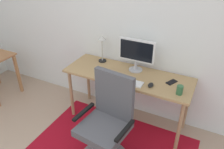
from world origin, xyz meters
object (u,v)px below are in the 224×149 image
object	(u,v)px
desk	(128,80)
keyboard	(125,81)
monitor	(137,52)
office_chair	(107,130)
computer_mouse	(151,85)
cell_phone	(172,82)
desk_lamp	(102,43)
coffee_cup	(180,90)

from	to	relation	value
desk	keyboard	bearing A→B (deg)	-76.21
monitor	keyboard	distance (m)	0.41
monitor	office_chair	distance (m)	1.02
desk	computer_mouse	world-z (taller)	computer_mouse
cell_phone	keyboard	bearing A→B (deg)	-129.27
desk_lamp	monitor	bearing A→B (deg)	-3.69
keyboard	desk_lamp	xyz separation A→B (m)	(-0.51, 0.36, 0.27)
monitor	desk_lamp	distance (m)	0.51
computer_mouse	coffee_cup	distance (m)	0.33
coffee_cup	cell_phone	size ratio (longest dim) A/B	0.76
office_chair	cell_phone	bearing A→B (deg)	63.49
cell_phone	office_chair	xyz separation A→B (m)	(-0.49, -0.75, -0.33)
desk	office_chair	world-z (taller)	office_chair
cell_phone	office_chair	distance (m)	0.95
keyboard	monitor	bearing A→B (deg)	89.39
desk	desk_lamp	size ratio (longest dim) A/B	4.25
monitor	office_chair	bearing A→B (deg)	-89.22
office_chair	monitor	bearing A→B (deg)	97.20
desk_lamp	office_chair	xyz separation A→B (m)	(0.52, -0.87, -0.60)
computer_mouse	coffee_cup	xyz separation A→B (m)	(0.33, -0.01, 0.04)
keyboard	coffee_cup	size ratio (longest dim) A/B	4.05
desk	coffee_cup	world-z (taller)	coffee_cup
monitor	cell_phone	distance (m)	0.56
desk	coffee_cup	size ratio (longest dim) A/B	15.37
monitor	cell_phone	size ratio (longest dim) A/B	3.33
desk	cell_phone	world-z (taller)	cell_phone
desk	computer_mouse	distance (m)	0.38
computer_mouse	desk_lamp	size ratio (longest dim) A/B	0.27
coffee_cup	desk_lamp	distance (m)	1.21
desk	computer_mouse	xyz separation A→B (m)	(0.35, -0.14, 0.10)
desk_lamp	office_chair	distance (m)	1.18
desk	monitor	bearing A→B (deg)	71.91
keyboard	desk_lamp	bearing A→B (deg)	145.09
cell_phone	office_chair	bearing A→B (deg)	-97.06
office_chair	desk	bearing A→B (deg)	101.23
computer_mouse	cell_phone	size ratio (longest dim) A/B	0.74
monitor	keyboard	bearing A→B (deg)	-90.61
office_chair	keyboard	bearing A→B (deg)	98.06
keyboard	desk	bearing A→B (deg)	103.79
desk	keyboard	distance (m)	0.20
desk	monitor	xyz separation A→B (m)	(0.05, 0.14, 0.34)
monitor	desk_lamp	size ratio (longest dim) A/B	1.21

